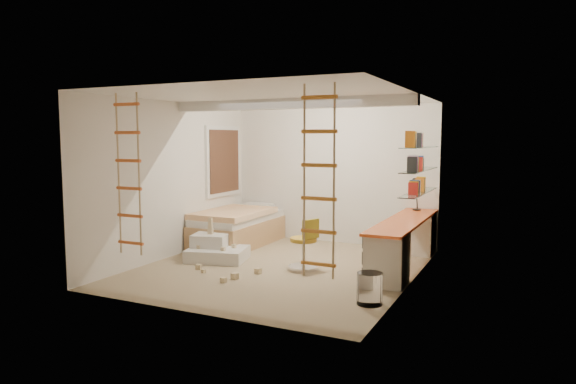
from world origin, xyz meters
The scene contains 15 objects.
floor centered at (0.00, 0.00, 0.00)m, with size 4.50×4.50×0.00m, color tan.
ceiling_beam centered at (0.00, 0.30, 2.52)m, with size 4.00×0.18×0.16m, color white.
window_frame centered at (-1.97, 1.50, 1.55)m, with size 0.06×1.15×1.35m, color white.
window_blind centered at (-1.93, 1.50, 1.55)m, with size 0.02×1.00×1.20m, color #4C2D1E.
rope_ladder_left centered at (-1.35, -1.75, 1.52)m, with size 0.41×0.04×2.13m, color #D85224, non-canonical shape.
rope_ladder_right centered at (1.35, -1.75, 1.52)m, with size 0.41×0.04×2.13m, color #C37F21, non-canonical shape.
waste_bin centered at (1.75, -1.09, 0.19)m, with size 0.31×0.31×0.39m, color white.
desk centered at (1.72, 0.86, 0.40)m, with size 0.56×2.80×0.75m.
shelves centered at (1.87, 1.13, 1.50)m, with size 0.25×1.80×0.71m.
bed centered at (-1.48, 1.23, 0.33)m, with size 1.02×2.00×0.69m.
task_lamp centered at (1.67, 1.82, 1.14)m, with size 0.14×0.36×0.57m.
swivel_chair centered at (0.37, 0.10, 0.29)m, with size 0.62×0.62×0.79m.
play_platform centered at (-1.19, 0.03, 0.16)m, with size 1.08×0.93×0.41m.
toy_blocks centered at (-0.91, -0.33, 0.24)m, with size 1.31×1.25×0.68m.
books centered at (1.87, 1.13, 1.61)m, with size 0.14×0.70×0.92m.
Camera 1 is at (3.44, -6.93, 1.99)m, focal length 32.00 mm.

